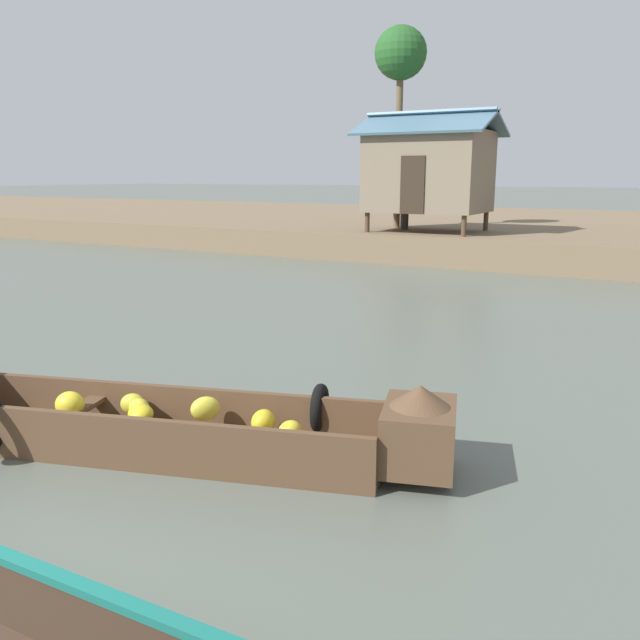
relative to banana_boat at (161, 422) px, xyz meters
The scene contains 6 objects.
ground_plane 5.92m from the banana_boat, 85.90° to the left, with size 300.00×300.00×0.00m, color #596056.
riverbank_strip 24.22m from the banana_boat, 89.00° to the left, with size 160.00×20.00×0.88m, color #756047.
banana_boat is the anchor object (origin of this frame).
stilt_house_left 17.11m from the banana_boat, 101.27° to the left, with size 4.40×3.38×3.92m.
palm_tree_near 19.48m from the banana_boat, 105.46° to the left, with size 1.81×1.81×6.89m.
vendor_person 17.51m from the banana_boat, 104.15° to the left, with size 0.44×0.44×1.66m.
Camera 1 is at (4.04, -0.55, 2.75)m, focal length 36.88 mm.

